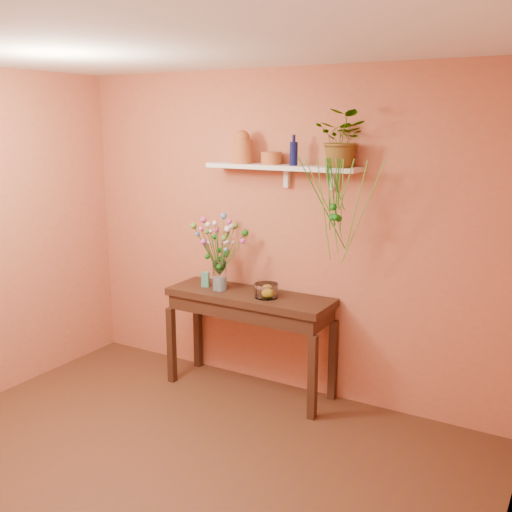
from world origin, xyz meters
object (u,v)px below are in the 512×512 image
at_px(spider_plant, 343,139).
at_px(glass_bowl, 266,291).
at_px(sideboard, 249,308).
at_px(glass_vase, 220,278).
at_px(terracotta_jug, 242,148).
at_px(bouquet, 220,238).
at_px(blue_bottle, 294,153).

xyz_separation_m(spider_plant, glass_bowl, (-0.57, -0.15, -1.23)).
xyz_separation_m(sideboard, glass_bowl, (0.18, -0.03, 0.18)).
bearing_deg(glass_vase, sideboard, 7.37).
distance_m(terracotta_jug, bouquet, 0.77).
bearing_deg(spider_plant, glass_vase, -171.64).
bearing_deg(terracotta_jug, blue_bottle, 0.40).
bearing_deg(glass_bowl, spider_plant, 14.53).
height_order(sideboard, glass_bowl, glass_bowl).
height_order(terracotta_jug, blue_bottle, terracotta_jug).
height_order(sideboard, blue_bottle, blue_bottle).
height_order(sideboard, glass_vase, glass_vase).
bearing_deg(bouquet, terracotta_jug, 37.41).
distance_m(sideboard, glass_vase, 0.36).
relative_size(terracotta_jug, blue_bottle, 1.13).
xyz_separation_m(glass_vase, bouquet, (0.00, 0.01, 0.35)).
xyz_separation_m(glass_vase, glass_bowl, (0.45, 0.00, -0.05)).
height_order(glass_vase, glass_bowl, glass_vase).
bearing_deg(glass_vase, terracotta_jug, 39.73).
height_order(sideboard, spider_plant, spider_plant).
distance_m(blue_bottle, glass_vase, 1.24).
distance_m(sideboard, spider_plant, 1.60).
distance_m(blue_bottle, glass_bowl, 1.13).
distance_m(glass_vase, bouquet, 0.35).
bearing_deg(blue_bottle, sideboard, -164.50).
xyz_separation_m(blue_bottle, spider_plant, (0.40, 0.02, 0.12)).
relative_size(blue_bottle, glass_vase, 0.96).
relative_size(spider_plant, bouquet, 0.78).
xyz_separation_m(sideboard, blue_bottle, (0.35, 0.10, 1.29)).
xyz_separation_m(blue_bottle, glass_bowl, (-0.17, -0.13, -1.11)).
bearing_deg(spider_plant, terracotta_jug, -178.57).
xyz_separation_m(bouquet, glass_bowl, (0.45, -0.01, -0.40)).
height_order(sideboard, bouquet, bouquet).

